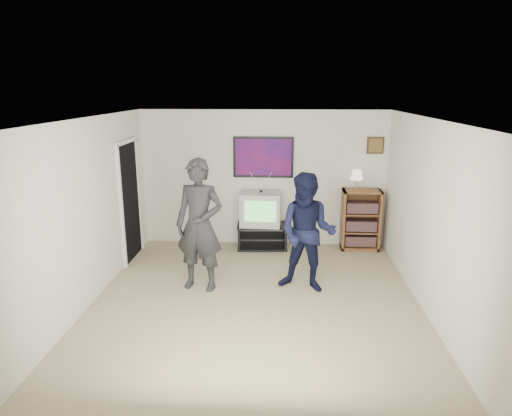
# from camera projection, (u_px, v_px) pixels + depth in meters

# --- Properties ---
(room_shell) EXTENTS (4.51, 5.00, 2.51)m
(room_shell) POSITION_uv_depth(u_px,v_px,m) (257.00, 208.00, 6.33)
(room_shell) COLOR #827452
(room_shell) RESTS_ON ground
(media_stand) EXTENTS (0.94, 0.56, 0.45)m
(media_stand) POSITION_uv_depth(u_px,v_px,m) (262.00, 236.00, 8.41)
(media_stand) COLOR black
(media_stand) RESTS_ON room_shell
(crt_television) EXTENTS (0.74, 0.64, 0.60)m
(crt_television) POSITION_uv_depth(u_px,v_px,m) (261.00, 208.00, 8.28)
(crt_television) COLOR #B0B0AA
(crt_television) RESTS_ON media_stand
(bookshelf) EXTENTS (0.67, 0.39, 1.11)m
(bookshelf) POSITION_uv_depth(u_px,v_px,m) (360.00, 220.00, 8.28)
(bookshelf) COLOR brown
(bookshelf) RESTS_ON room_shell
(table_lamp) EXTENTS (0.23, 0.23, 0.37)m
(table_lamp) POSITION_uv_depth(u_px,v_px,m) (357.00, 180.00, 8.10)
(table_lamp) COLOR #FAD9BD
(table_lamp) RESTS_ON bookshelf
(person_tall) EXTENTS (0.78, 0.59, 1.93)m
(person_tall) POSITION_uv_depth(u_px,v_px,m) (199.00, 225.00, 6.54)
(person_tall) COLOR black
(person_tall) RESTS_ON room_shell
(person_short) EXTENTS (0.99, 0.86, 1.74)m
(person_short) POSITION_uv_depth(u_px,v_px,m) (307.00, 233.00, 6.50)
(person_short) COLOR black
(person_short) RESTS_ON room_shell
(controller_left) EXTENTS (0.08, 0.13, 0.04)m
(controller_left) POSITION_uv_depth(u_px,v_px,m) (205.00, 206.00, 6.71)
(controller_left) COLOR white
(controller_left) RESTS_ON person_tall
(controller_right) EXTENTS (0.04, 0.13, 0.04)m
(controller_right) POSITION_uv_depth(u_px,v_px,m) (306.00, 217.00, 6.66)
(controller_right) COLOR white
(controller_right) RESTS_ON person_short
(poster) EXTENTS (1.10, 0.03, 0.75)m
(poster) POSITION_uv_depth(u_px,v_px,m) (263.00, 157.00, 8.29)
(poster) COLOR black
(poster) RESTS_ON room_shell
(air_vent) EXTENTS (0.28, 0.02, 0.14)m
(air_vent) POSITION_uv_depth(u_px,v_px,m) (233.00, 140.00, 8.24)
(air_vent) COLOR white
(air_vent) RESTS_ON room_shell
(small_picture) EXTENTS (0.30, 0.03, 0.30)m
(small_picture) POSITION_uv_depth(u_px,v_px,m) (375.00, 145.00, 8.12)
(small_picture) COLOR #342210
(small_picture) RESTS_ON room_shell
(doorway) EXTENTS (0.03, 0.85, 2.00)m
(doorway) POSITION_uv_depth(u_px,v_px,m) (130.00, 202.00, 7.73)
(doorway) COLOR black
(doorway) RESTS_ON room_shell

